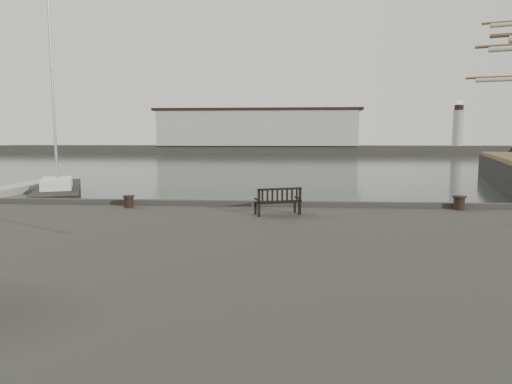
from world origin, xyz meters
TOP-DOWN VIEW (x-y plane):
  - ground at (0.00, 0.00)m, footprint 400.00×400.00m
  - breakwater at (-4.56, 92.00)m, footprint 140.00×9.50m
  - bench at (-0.40, -1.95)m, footprint 1.54×0.99m
  - bollard_left at (-5.62, -0.85)m, footprint 0.51×0.51m
  - bollard_right at (5.68, -0.50)m, footprint 0.53×0.53m
  - yacht_c at (-15.16, 12.34)m, footprint 6.97×10.99m

SIDE VIEW (x-z plane):
  - ground at x=0.00m, z-range 0.00..0.00m
  - yacht_c at x=-15.16m, z-range -7.00..7.49m
  - bollard_left at x=-5.62m, z-range 1.56..1.98m
  - bollard_right at x=5.68m, z-range 1.56..2.03m
  - bench at x=-0.40m, z-range 1.41..2.25m
  - breakwater at x=-4.56m, z-range -1.80..10.40m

